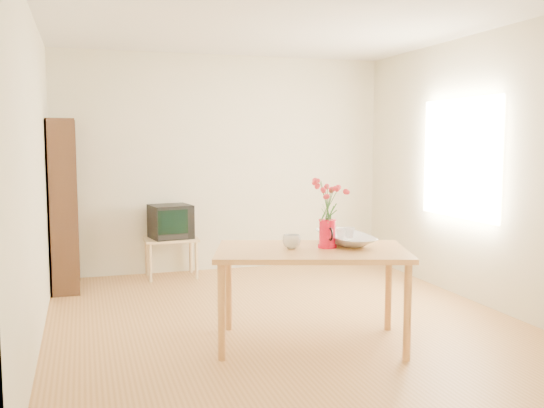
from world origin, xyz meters
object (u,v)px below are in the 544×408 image
object	(u,v)px
mug	(292,242)
television	(170,221)
table	(312,259)
bowl	(345,215)
pitcher	(327,235)

from	to	relation	value
mug	television	bearing A→B (deg)	-56.50
table	bowl	size ratio (longest dim) A/B	3.29
pitcher	bowl	distance (m)	0.29
pitcher	television	distance (m)	2.78
mug	television	distance (m)	2.66
mug	pitcher	bearing A→B (deg)	-168.92
mug	bowl	world-z (taller)	bowl
television	pitcher	bearing A→B (deg)	-82.21
pitcher	mug	xyz separation A→B (m)	(-0.28, 0.05, -0.05)
table	television	size ratio (longest dim) A/B	3.23
pitcher	bowl	bearing A→B (deg)	38.36
pitcher	mug	distance (m)	0.28
pitcher	television	size ratio (longest dim) A/B	0.45
table	mug	distance (m)	0.20
bowl	television	xyz separation A→B (m)	(-1.07, 2.50, -0.33)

